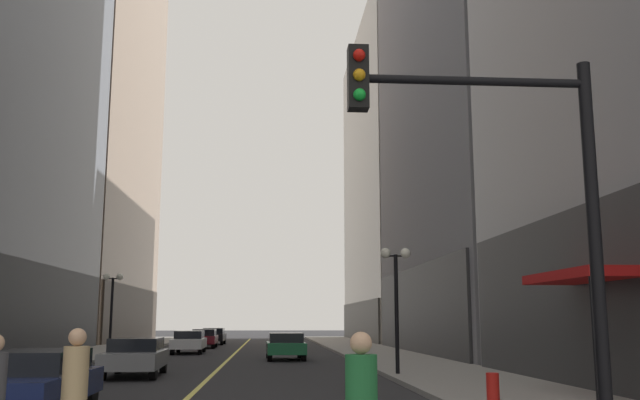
# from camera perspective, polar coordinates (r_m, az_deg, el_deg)

# --- Properties ---
(ground_plane) EXTENTS (200.00, 200.00, 0.00)m
(ground_plane) POSITION_cam_1_polar(r_m,az_deg,el_deg) (41.05, -7.10, -12.46)
(ground_plane) COLOR #262628
(sidewalk_left) EXTENTS (4.50, 78.00, 0.15)m
(sidewalk_left) POSITION_cam_1_polar(r_m,az_deg,el_deg) (42.26, -18.59, -11.86)
(sidewalk_left) COLOR gray
(sidewalk_left) RESTS_ON ground
(sidewalk_right) EXTENTS (4.50, 78.00, 0.15)m
(sidewalk_right) POSITION_cam_1_polar(r_m,az_deg,el_deg) (41.47, 4.64, -12.37)
(sidewalk_right) COLOR gray
(sidewalk_right) RESTS_ON ground
(lane_centre_stripe) EXTENTS (0.16, 70.00, 0.01)m
(lane_centre_stripe) POSITION_cam_1_polar(r_m,az_deg,el_deg) (41.05, -7.10, -12.46)
(lane_centre_stripe) COLOR #E5D64C
(lane_centre_stripe) RESTS_ON ground
(building_right_mid) EXTENTS (11.23, 24.00, 43.79)m
(building_right_mid) POSITION_cam_1_polar(r_m,az_deg,el_deg) (47.19, 14.06, 15.37)
(building_right_mid) COLOR gray
(building_right_mid) RESTS_ON ground
(building_right_far) EXTENTS (15.60, 26.00, 30.44)m
(building_right_far) POSITION_cam_1_polar(r_m,az_deg,el_deg) (69.19, 9.49, 1.33)
(building_right_far) COLOR #A8A399
(building_right_far) RESTS_ON ground
(storefront_awning_right) EXTENTS (1.60, 4.02, 3.12)m
(storefront_awning_right) POSITION_cam_1_polar(r_m,az_deg,el_deg) (18.32, 20.75, -5.91)
(storefront_awning_right) COLOR #B21414
(storefront_awning_right) RESTS_ON ground
(car_navy) EXTENTS (1.79, 4.67, 1.32)m
(car_navy) POSITION_cam_1_polar(r_m,az_deg,el_deg) (15.69, -22.23, -13.54)
(car_navy) COLOR #141E4C
(car_navy) RESTS_ON ground
(car_grey) EXTENTS (2.06, 4.62, 1.32)m
(car_grey) POSITION_cam_1_polar(r_m,az_deg,el_deg) (25.80, -14.86, -12.20)
(car_grey) COLOR slate
(car_grey) RESTS_ON ground
(car_green) EXTENTS (1.96, 4.07, 1.32)m
(car_green) POSITION_cam_1_polar(r_m,az_deg,el_deg) (35.43, -2.84, -11.79)
(car_green) COLOR #196038
(car_green) RESTS_ON ground
(car_white) EXTENTS (1.92, 4.75, 1.32)m
(car_white) POSITION_cam_1_polar(r_m,az_deg,el_deg) (43.01, -10.66, -11.29)
(car_white) COLOR silver
(car_white) RESTS_ON ground
(car_maroon) EXTENTS (1.79, 4.23, 1.32)m
(car_maroon) POSITION_cam_1_polar(r_m,az_deg,el_deg) (51.30, -9.46, -11.07)
(car_maroon) COLOR maroon
(car_maroon) RESTS_ON ground
(car_black) EXTENTS (1.81, 4.41, 1.32)m
(car_black) POSITION_cam_1_polar(r_m,az_deg,el_deg) (58.47, -8.70, -10.92)
(car_black) COLOR black
(car_black) RESTS_ON ground
(pedestrian_in_tan_trench) EXTENTS (0.47, 0.47, 1.82)m
(pedestrian_in_tan_trench) POSITION_cam_1_polar(r_m,az_deg,el_deg) (10.17, -19.44, -14.11)
(pedestrian_in_tan_trench) COLOR black
(pedestrian_in_tan_trench) RESTS_ON ground
(traffic_light_near_right) EXTENTS (3.43, 0.35, 5.65)m
(traffic_light_near_right) POSITION_cam_1_polar(r_m,az_deg,el_deg) (9.80, 15.79, 1.22)
(traffic_light_near_right) COLOR black
(traffic_light_near_right) RESTS_ON ground
(street_lamp_left_far) EXTENTS (1.06, 0.36, 4.43)m
(street_lamp_left_far) POSITION_cam_1_polar(r_m,az_deg,el_deg) (39.23, -16.66, -7.49)
(street_lamp_left_far) COLOR black
(street_lamp_left_far) RESTS_ON ground
(street_lamp_right_mid) EXTENTS (1.06, 0.36, 4.43)m
(street_lamp_right_mid) POSITION_cam_1_polar(r_m,az_deg,el_deg) (24.45, 6.25, -6.67)
(street_lamp_right_mid) COLOR black
(street_lamp_right_mid) RESTS_ON ground
(fire_hydrant_right) EXTENTS (0.28, 0.28, 0.80)m
(fire_hydrant_right) POSITION_cam_1_polar(r_m,az_deg,el_deg) (16.12, 13.99, -14.99)
(fire_hydrant_right) COLOR red
(fire_hydrant_right) RESTS_ON ground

